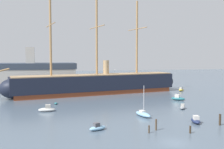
# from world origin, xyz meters

# --- Properties ---
(ground_plane) EXTENTS (400.00, 400.00, 0.00)m
(ground_plane) POSITION_xyz_m (0.00, 0.00, 0.00)
(ground_plane) COLOR #4C5B6B
(tall_ship) EXTENTS (68.33, 18.86, 33.05)m
(tall_ship) POSITION_xyz_m (-1.16, 54.65, 3.60)
(tall_ship) COLOR brown
(tall_ship) RESTS_ON ground
(motorboat_foreground_left) EXTENTS (3.54, 2.49, 1.37)m
(motorboat_foreground_left) POSITION_xyz_m (-9.91, 9.69, 0.48)
(motorboat_foreground_left) COLOR #7FB2D6
(motorboat_foreground_left) RESTS_ON ground
(motorboat_foreground_right) EXTENTS (2.37, 3.86, 1.51)m
(motorboat_foreground_right) POSITION_xyz_m (9.73, 9.95, 0.53)
(motorboat_foreground_right) COLOR #1E284C
(motorboat_foreground_right) RESTS_ON ground
(sailboat_near_centre) EXTENTS (2.68, 5.43, 6.78)m
(sailboat_near_centre) POSITION_xyz_m (1.76, 17.81, 0.57)
(sailboat_near_centre) COLOR #7FB2D6
(sailboat_near_centre) RESTS_ON ground
(motorboat_mid_left) EXTENTS (3.90, 1.63, 1.64)m
(motorboat_mid_left) POSITION_xyz_m (-18.35, 28.32, 0.57)
(motorboat_mid_left) COLOR silver
(motorboat_mid_left) RESTS_ON ground
(motorboat_mid_right) EXTENTS (2.70, 3.08, 1.23)m
(motorboat_mid_right) POSITION_xyz_m (14.31, 23.30, 0.43)
(motorboat_mid_right) COLOR gray
(motorboat_mid_right) RESTS_ON ground
(dinghy_alongside_bow) EXTENTS (1.03, 2.08, 0.48)m
(dinghy_alongside_bow) POSITION_xyz_m (-15.88, 37.72, 0.24)
(dinghy_alongside_bow) COLOR #236670
(dinghy_alongside_bow) RESTS_ON ground
(motorboat_alongside_stern) EXTENTS (4.26, 3.91, 1.72)m
(motorboat_alongside_stern) POSITION_xyz_m (19.51, 35.46, 0.61)
(motorboat_alongside_stern) COLOR #236670
(motorboat_alongside_stern) RESTS_ON ground
(dinghy_far_left) EXTENTS (1.85, 1.88, 0.43)m
(dinghy_far_left) POSITION_xyz_m (-29.46, 54.20, 0.22)
(dinghy_far_left) COLOR #7FB2D6
(dinghy_far_left) RESTS_ON ground
(motorboat_far_right) EXTENTS (3.43, 3.17, 1.39)m
(motorboat_far_right) POSITION_xyz_m (31.01, 54.42, 0.49)
(motorboat_far_right) COLOR gold
(motorboat_far_right) RESTS_ON ground
(dinghy_distant_centre) EXTENTS (2.63, 1.74, 0.57)m
(dinghy_distant_centre) POSITION_xyz_m (1.44, 65.50, 0.29)
(dinghy_distant_centre) COLOR #7FB2D6
(dinghy_distant_centre) RESTS_ON ground
(mooring_piling_nearest) EXTENTS (0.33, 0.33, 1.97)m
(mooring_piling_nearest) POSITION_xyz_m (0.13, 7.13, 0.99)
(mooring_piling_nearest) COLOR #4C3D2D
(mooring_piling_nearest) RESTS_ON ground
(mooring_piling_left_pair) EXTENTS (0.26, 0.26, 1.31)m
(mooring_piling_left_pair) POSITION_xyz_m (-1.74, 5.80, 0.66)
(mooring_piling_left_pair) COLOR #423323
(mooring_piling_left_pair) RESTS_ON ground
(mooring_piling_right_pair) EXTENTS (0.32, 0.32, 1.26)m
(mooring_piling_right_pair) POSITION_xyz_m (5.00, 3.98, 0.63)
(mooring_piling_right_pair) COLOR #382B1E
(mooring_piling_right_pair) RESTS_ON ground
(mooring_piling_midwater) EXTENTS (0.41, 0.41, 2.15)m
(mooring_piling_midwater) POSITION_xyz_m (13.27, 7.34, 1.07)
(mooring_piling_midwater) COLOR #382B1E
(mooring_piling_midwater) RESTS_ON ground
(dockside_warehouse_left) EXTENTS (51.53, 15.45, 16.55)m
(dockside_warehouse_left) POSITION_xyz_m (-30.42, 73.23, 5.19)
(dockside_warehouse_left) COLOR #565659
(dockside_warehouse_left) RESTS_ON ground
(seagull_in_flight) EXTENTS (0.82, 0.88, 0.13)m
(seagull_in_flight) POSITION_xyz_m (-0.91, 31.92, 9.46)
(seagull_in_flight) COLOR silver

